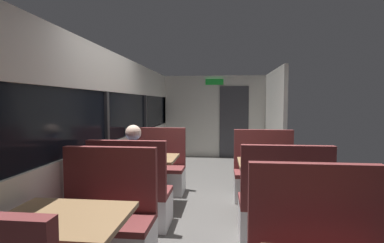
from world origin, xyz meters
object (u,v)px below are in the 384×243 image
at_px(dining_table_rear_aisle, 272,170).
at_px(bench_rear_aisle_facing_end, 283,212).
at_px(dining_table_near_window, 63,230).
at_px(seated_passenger, 133,182).
at_px(bench_near_window_facing_entry, 104,229).
at_px(bench_mid_window_facing_end, 131,200).
at_px(bench_mid_window_facing_entry, 157,173).
at_px(bench_rear_aisle_facing_entry, 264,179).
at_px(dining_table_mid_window, 146,164).

relative_size(dining_table_rear_aisle, bench_rear_aisle_facing_end, 0.82).
xyz_separation_m(dining_table_near_window, seated_passenger, (0.00, 1.60, -0.10)).
height_order(bench_near_window_facing_entry, bench_mid_window_facing_end, same).
bearing_deg(bench_mid_window_facing_entry, dining_table_rear_aisle, -26.68).
height_order(bench_mid_window_facing_end, seated_passenger, seated_passenger).
bearing_deg(bench_rear_aisle_facing_entry, seated_passenger, -147.82).
distance_m(bench_mid_window_facing_end, bench_rear_aisle_facing_end, 1.80).
relative_size(bench_rear_aisle_facing_end, bench_rear_aisle_facing_entry, 1.00).
relative_size(bench_near_window_facing_entry, dining_table_mid_window, 1.22).
height_order(bench_mid_window_facing_entry, bench_rear_aisle_facing_entry, same).
xyz_separation_m(dining_table_rear_aisle, bench_rear_aisle_facing_end, (0.00, -0.70, -0.31)).
relative_size(bench_near_window_facing_entry, bench_mid_window_facing_end, 1.00).
xyz_separation_m(dining_table_rear_aisle, seated_passenger, (-1.79, -0.43, -0.10)).
height_order(bench_rear_aisle_facing_end, seated_passenger, seated_passenger).
relative_size(bench_mid_window_facing_end, dining_table_rear_aisle, 1.22).
distance_m(bench_rear_aisle_facing_entry, seated_passenger, 2.13).
relative_size(bench_mid_window_facing_entry, bench_rear_aisle_facing_end, 1.00).
height_order(dining_table_near_window, seated_passenger, seated_passenger).
distance_m(dining_table_rear_aisle, bench_rear_aisle_facing_end, 0.77).
relative_size(bench_mid_window_facing_end, bench_rear_aisle_facing_entry, 1.00).
height_order(dining_table_near_window, dining_table_rear_aisle, same).
bearing_deg(bench_rear_aisle_facing_entry, bench_mid_window_facing_end, -146.19).
xyz_separation_m(dining_table_near_window, bench_near_window_facing_entry, (0.00, 0.70, -0.31)).
bearing_deg(bench_rear_aisle_facing_end, dining_table_near_window, -143.39).
relative_size(bench_near_window_facing_entry, bench_mid_window_facing_entry, 1.00).
relative_size(dining_table_near_window, bench_rear_aisle_facing_end, 0.82).
xyz_separation_m(dining_table_near_window, dining_table_rear_aisle, (1.79, 2.03, 0.00)).
relative_size(bench_mid_window_facing_entry, seated_passenger, 0.87).
bearing_deg(dining_table_near_window, seated_passenger, 90.00).
xyz_separation_m(dining_table_mid_window, bench_rear_aisle_facing_entry, (1.79, 0.50, -0.31)).
distance_m(dining_table_rear_aisle, seated_passenger, 1.84).
height_order(dining_table_near_window, bench_near_window_facing_entry, bench_near_window_facing_entry).
distance_m(dining_table_near_window, seated_passenger, 1.61).
xyz_separation_m(bench_near_window_facing_entry, bench_rear_aisle_facing_end, (1.79, 0.63, 0.00)).
bearing_deg(dining_table_mid_window, bench_rear_aisle_facing_end, -26.68).
height_order(bench_mid_window_facing_end, bench_rear_aisle_facing_entry, same).
height_order(dining_table_rear_aisle, bench_rear_aisle_facing_end, bench_rear_aisle_facing_end).
xyz_separation_m(bench_near_window_facing_entry, dining_table_mid_window, (0.00, 1.53, 0.31)).
relative_size(dining_table_near_window, dining_table_mid_window, 1.00).
bearing_deg(bench_near_window_facing_entry, seated_passenger, 90.00).
distance_m(bench_near_window_facing_entry, bench_rear_aisle_facing_entry, 2.71).
xyz_separation_m(dining_table_near_window, bench_rear_aisle_facing_end, (1.79, 1.33, -0.31)).
bearing_deg(bench_mid_window_facing_end, bench_near_window_facing_entry, -90.00).
bearing_deg(seated_passenger, dining_table_mid_window, 90.00).
xyz_separation_m(bench_rear_aisle_facing_entry, seated_passenger, (-1.79, -1.13, 0.21)).
xyz_separation_m(dining_table_mid_window, bench_mid_window_facing_entry, (0.00, 0.70, -0.31)).
bearing_deg(bench_mid_window_facing_entry, bench_near_window_facing_entry, -90.00).
height_order(dining_table_near_window, bench_rear_aisle_facing_end, bench_rear_aisle_facing_end).
bearing_deg(dining_table_near_window, bench_rear_aisle_facing_end, 36.61).
bearing_deg(dining_table_mid_window, seated_passenger, -90.00).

